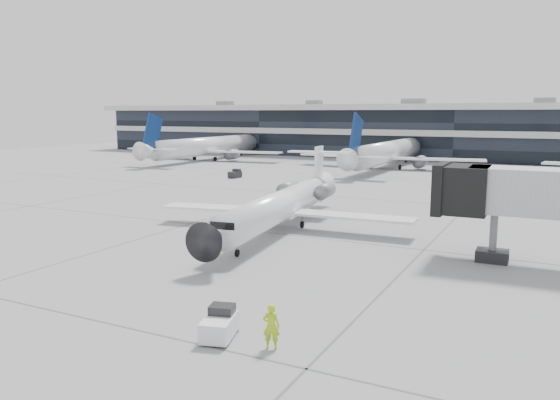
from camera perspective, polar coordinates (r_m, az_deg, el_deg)
The scene contains 9 objects.
ground at distance 42.52m, azimuth 1.49°, elevation -3.74°, with size 220.00×220.00×0.00m, color gray.
terminal at distance 120.85m, azimuth 18.53°, elevation 6.53°, with size 170.00×22.00×10.00m, color black.
bg_jet_left at distance 112.14m, azimuth -7.29°, elevation 4.20°, with size 32.00×40.00×9.60m, color white, non-canonical shape.
bg_jet_center at distance 96.44m, azimuth 11.27°, elevation 3.31°, with size 32.00×40.00×9.60m, color white, non-canonical shape.
regional_jet at distance 44.45m, azimuth 0.32°, elevation -0.41°, with size 21.38×26.69×6.16m.
ramp_worker at distance 22.54m, azimuth -0.92°, elevation -13.06°, with size 0.69×0.45×1.89m, color #AAD616.
baggage_tug at distance 23.82m, azimuth -6.33°, elevation -12.80°, with size 1.74×2.31×1.31m.
traffic_cone at distance 58.91m, azimuth 4.27°, elevation 0.10°, with size 0.46×0.46×0.54m.
far_tug at distance 80.37m, azimuth -4.71°, elevation 2.74°, with size 1.34×2.11×1.29m.
Camera 1 is at (17.74, -37.46, 9.45)m, focal length 35.00 mm.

